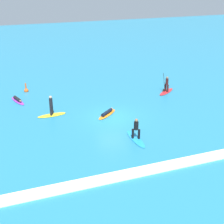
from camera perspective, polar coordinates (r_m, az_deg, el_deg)
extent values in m
plane|color=teal|center=(28.82, 0.00, -0.92)|extent=(120.00, 120.00, 0.00)
ellipsoid|color=yellow|center=(29.64, -10.37, -0.52)|extent=(2.59, 0.93, 0.08)
cylinder|color=black|center=(29.60, -10.35, 0.43)|extent=(0.22, 0.22, 0.85)
cylinder|color=black|center=(29.33, -10.52, 0.19)|extent=(0.22, 0.22, 0.85)
cylinder|color=black|center=(29.18, -10.54, 1.69)|extent=(0.32, 0.32, 0.68)
sphere|color=tan|center=(29.02, -10.61, 2.55)|extent=(0.26, 0.26, 0.24)
ellipsoid|color=orange|center=(29.28, -0.85, -0.40)|extent=(2.43, 2.20, 0.11)
cylinder|color=black|center=(29.17, -0.91, -0.07)|extent=(1.37, 1.22, 0.30)
sphere|color=#A37556|center=(29.87, -0.05, 0.55)|extent=(0.31, 0.31, 0.22)
ellipsoid|color=#1E8CD1|center=(25.15, 4.13, -4.64)|extent=(0.71, 3.07, 0.08)
cylinder|color=black|center=(24.99, 3.63, -3.75)|extent=(0.18, 0.18, 0.75)
cylinder|color=black|center=(24.94, 4.69, -3.84)|extent=(0.18, 0.18, 0.75)
cylinder|color=black|center=(24.66, 4.20, -2.37)|extent=(0.35, 0.35, 0.63)
sphere|color=brown|center=(24.48, 4.23, -1.44)|extent=(0.26, 0.26, 0.25)
ellipsoid|color=purple|center=(33.70, -16.02, 1.87)|extent=(1.36, 2.79, 0.09)
cylinder|color=black|center=(33.67, -16.09, 2.21)|extent=(0.68, 1.34, 0.31)
sphere|color=brown|center=(32.99, -15.58, 1.87)|extent=(0.27, 0.27, 0.22)
ellipsoid|color=red|center=(35.37, 9.38, 3.48)|extent=(2.62, 2.12, 0.10)
cylinder|color=#381414|center=(35.39, 9.25, 4.25)|extent=(0.27, 0.27, 0.78)
cylinder|color=#381414|center=(35.06, 9.61, 4.05)|extent=(0.27, 0.27, 0.78)
cylinder|color=#381414|center=(35.01, 9.50, 5.21)|extent=(0.41, 0.41, 0.60)
sphere|color=brown|center=(34.89, 9.55, 5.87)|extent=(0.34, 0.34, 0.24)
cylinder|color=black|center=(35.01, 9.02, 5.09)|extent=(0.22, 0.29, 1.95)
cube|color=black|center=(35.30, 8.93, 3.66)|extent=(0.16, 0.20, 0.32)
sphere|color=#E55119|center=(36.21, -14.63, 3.60)|extent=(0.46, 0.46, 0.46)
cylinder|color=#E55119|center=(36.10, -14.68, 4.13)|extent=(0.15, 0.15, 0.93)
cube|color=white|center=(21.73, 8.17, -9.51)|extent=(20.29, 0.90, 0.18)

